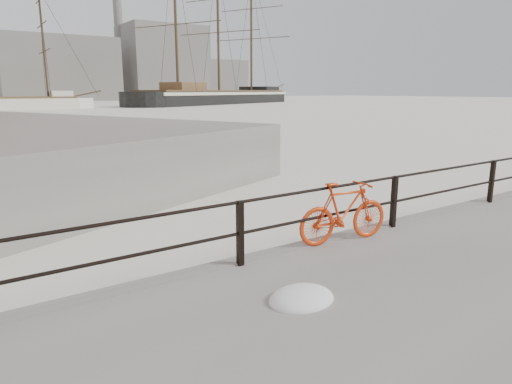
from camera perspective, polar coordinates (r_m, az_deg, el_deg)
ground at (r=12.26m, az=26.36°, el=-2.60°), size 400.00×400.00×0.00m
guardrail at (r=12.02m, az=27.37°, el=1.18°), size 28.00×0.10×1.00m
bicycle at (r=8.00m, az=10.94°, el=-2.47°), size 1.80×0.53×1.08m
barque_black at (r=105.46m, az=-4.60°, el=10.94°), size 66.44×46.54×35.80m
schooner_mid at (r=83.50m, az=-28.99°, el=9.01°), size 30.02×13.81×21.16m
industrial_west at (r=148.91m, az=-23.50°, el=13.90°), size 32.00×18.00×18.00m
industrial_mid at (r=164.50m, az=-11.52°, el=15.49°), size 26.00×20.00×24.00m
industrial_east at (r=179.07m, az=-5.14°, el=13.82°), size 20.00×16.00×14.00m
smokestack at (r=165.35m, az=-16.77°, el=18.68°), size 2.80×2.80×44.00m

